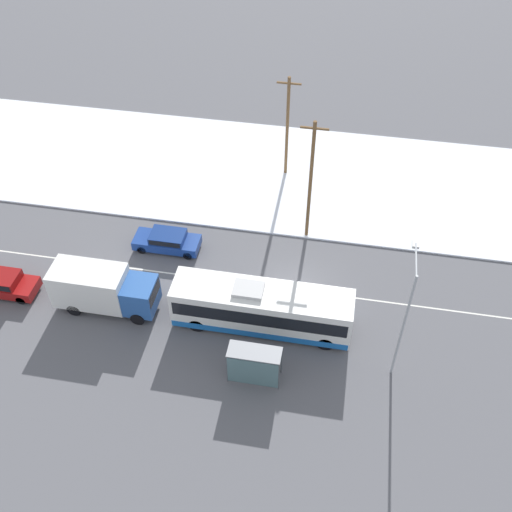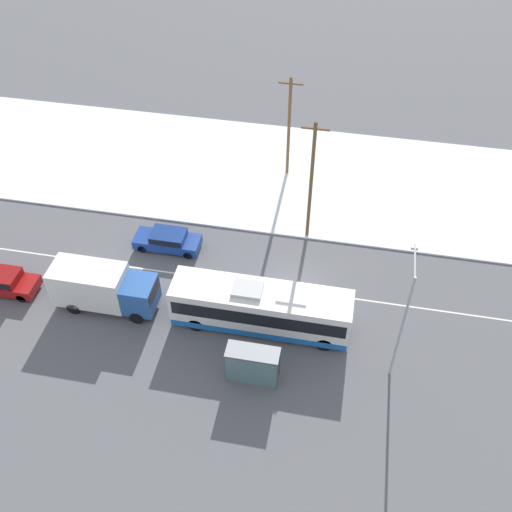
{
  "view_description": "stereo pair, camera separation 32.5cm",
  "coord_description": "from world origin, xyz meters",
  "px_view_note": "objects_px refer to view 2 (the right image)",
  "views": [
    {
      "loc": [
        2.29,
        -26.61,
        29.08
      ],
      "look_at": [
        -2.77,
        1.28,
        1.4
      ],
      "focal_mm": 42.0,
      "sensor_mm": 36.0,
      "label": 1
    },
    {
      "loc": [
        2.61,
        -26.55,
        29.08
      ],
      "look_at": [
        -2.77,
        1.28,
        1.4
      ],
      "focal_mm": 42.0,
      "sensor_mm": 36.0,
      "label": 2
    }
  ],
  "objects_px": {
    "bus_shelter": "(252,363)",
    "city_bus": "(261,308)",
    "box_truck": "(102,287)",
    "pedestrian_at_stop": "(265,354)",
    "streetlamp": "(405,309)",
    "sedan_car": "(168,239)",
    "parked_car_near_truck": "(5,281)",
    "utility_pole_roadside": "(311,181)",
    "utility_pole_snowlot": "(289,126)"
  },
  "relations": [
    {
      "from": "streetlamp",
      "to": "utility_pole_snowlot",
      "type": "height_order",
      "value": "utility_pole_snowlot"
    },
    {
      "from": "parked_car_near_truck",
      "to": "streetlamp",
      "type": "xyz_separation_m",
      "value": [
        24.87,
        -1.36,
        4.27
      ]
    },
    {
      "from": "parked_car_near_truck",
      "to": "pedestrian_at_stop",
      "type": "relative_size",
      "value": 2.5
    },
    {
      "from": "bus_shelter",
      "to": "city_bus",
      "type": "bearing_deg",
      "value": 93.66
    },
    {
      "from": "streetlamp",
      "to": "utility_pole_snowlot",
      "type": "relative_size",
      "value": 0.95
    },
    {
      "from": "box_truck",
      "to": "pedestrian_at_stop",
      "type": "bearing_deg",
      "value": -13.87
    },
    {
      "from": "box_truck",
      "to": "sedan_car",
      "type": "distance_m",
      "value": 6.42
    },
    {
      "from": "city_bus",
      "to": "streetlamp",
      "type": "height_order",
      "value": "streetlamp"
    },
    {
      "from": "parked_car_near_truck",
      "to": "box_truck",
      "type": "bearing_deg",
      "value": -0.17
    },
    {
      "from": "bus_shelter",
      "to": "utility_pole_roadside",
      "type": "bearing_deg",
      "value": 83.38
    },
    {
      "from": "utility_pole_roadside",
      "to": "city_bus",
      "type": "bearing_deg",
      "value": -101.46
    },
    {
      "from": "city_bus",
      "to": "bus_shelter",
      "type": "xyz_separation_m",
      "value": [
        0.27,
        -4.17,
        0.12
      ]
    },
    {
      "from": "city_bus",
      "to": "utility_pole_roadside",
      "type": "xyz_separation_m",
      "value": [
        1.76,
        8.67,
        3.36
      ]
    },
    {
      "from": "city_bus",
      "to": "box_truck",
      "type": "bearing_deg",
      "value": -178.5
    },
    {
      "from": "box_truck",
      "to": "pedestrian_at_stop",
      "type": "relative_size",
      "value": 3.95
    },
    {
      "from": "sedan_car",
      "to": "bus_shelter",
      "type": "height_order",
      "value": "bus_shelter"
    },
    {
      "from": "sedan_car",
      "to": "utility_pole_snowlot",
      "type": "xyz_separation_m",
      "value": [
        6.86,
        10.18,
        3.66
      ]
    },
    {
      "from": "streetlamp",
      "to": "pedestrian_at_stop",
      "type": "bearing_deg",
      "value": -169.53
    },
    {
      "from": "sedan_car",
      "to": "parked_car_near_truck",
      "type": "distance_m",
      "value": 10.92
    },
    {
      "from": "box_truck",
      "to": "pedestrian_at_stop",
      "type": "xyz_separation_m",
      "value": [
        10.83,
        -2.67,
        -0.67
      ]
    },
    {
      "from": "utility_pole_roadside",
      "to": "sedan_car",
      "type": "bearing_deg",
      "value": -162.14
    },
    {
      "from": "sedan_car",
      "to": "streetlamp",
      "type": "bearing_deg",
      "value": 155.2
    },
    {
      "from": "sedan_car",
      "to": "pedestrian_at_stop",
      "type": "relative_size",
      "value": 2.79
    },
    {
      "from": "sedan_car",
      "to": "streetlamp",
      "type": "height_order",
      "value": "streetlamp"
    },
    {
      "from": "sedan_car",
      "to": "streetlamp",
      "type": "distance_m",
      "value": 17.79
    },
    {
      "from": "streetlamp",
      "to": "utility_pole_roadside",
      "type": "xyz_separation_m",
      "value": [
        -6.24,
        10.27,
        -0.16
      ]
    },
    {
      "from": "bus_shelter",
      "to": "pedestrian_at_stop",
      "type": "bearing_deg",
      "value": 66.72
    },
    {
      "from": "parked_car_near_truck",
      "to": "utility_pole_snowlot",
      "type": "height_order",
      "value": "utility_pole_snowlot"
    },
    {
      "from": "box_truck",
      "to": "parked_car_near_truck",
      "type": "xyz_separation_m",
      "value": [
        -6.84,
        0.02,
        -0.86
      ]
    },
    {
      "from": "box_truck",
      "to": "utility_pole_roadside",
      "type": "height_order",
      "value": "utility_pole_roadside"
    },
    {
      "from": "box_truck",
      "to": "bus_shelter",
      "type": "xyz_separation_m",
      "value": [
        10.3,
        -3.9,
        0.0
      ]
    },
    {
      "from": "sedan_car",
      "to": "pedestrian_at_stop",
      "type": "distance_m",
      "value": 12.04
    },
    {
      "from": "pedestrian_at_stop",
      "to": "streetlamp",
      "type": "height_order",
      "value": "streetlamp"
    },
    {
      "from": "pedestrian_at_stop",
      "to": "bus_shelter",
      "type": "distance_m",
      "value": 1.5
    },
    {
      "from": "box_truck",
      "to": "bus_shelter",
      "type": "height_order",
      "value": "box_truck"
    },
    {
      "from": "box_truck",
      "to": "sedan_car",
      "type": "relative_size",
      "value": 1.41
    },
    {
      "from": "box_truck",
      "to": "bus_shelter",
      "type": "relative_size",
      "value": 2.17
    },
    {
      "from": "box_truck",
      "to": "sedan_car",
      "type": "height_order",
      "value": "box_truck"
    },
    {
      "from": "pedestrian_at_stop",
      "to": "utility_pole_snowlot",
      "type": "xyz_separation_m",
      "value": [
        -1.6,
        18.75,
        3.41
      ]
    },
    {
      "from": "bus_shelter",
      "to": "utility_pole_roadside",
      "type": "xyz_separation_m",
      "value": [
        1.49,
        12.83,
        3.24
      ]
    },
    {
      "from": "streetlamp",
      "to": "city_bus",
      "type": "bearing_deg",
      "value": 168.65
    },
    {
      "from": "parked_car_near_truck",
      "to": "bus_shelter",
      "type": "distance_m",
      "value": 17.6
    },
    {
      "from": "utility_pole_roadside",
      "to": "streetlamp",
      "type": "bearing_deg",
      "value": -58.7
    },
    {
      "from": "sedan_car",
      "to": "parked_car_near_truck",
      "type": "height_order",
      "value": "parked_car_near_truck"
    },
    {
      "from": "box_truck",
      "to": "utility_pole_snowlot",
      "type": "height_order",
      "value": "utility_pole_snowlot"
    },
    {
      "from": "city_bus",
      "to": "utility_pole_roadside",
      "type": "bearing_deg",
      "value": 78.54
    },
    {
      "from": "box_truck",
      "to": "bus_shelter",
      "type": "distance_m",
      "value": 11.01
    },
    {
      "from": "bus_shelter",
      "to": "utility_pole_snowlot",
      "type": "distance_m",
      "value": 20.19
    },
    {
      "from": "parked_car_near_truck",
      "to": "city_bus",
      "type": "bearing_deg",
      "value": 0.82
    },
    {
      "from": "city_bus",
      "to": "parked_car_near_truck",
      "type": "height_order",
      "value": "city_bus"
    }
  ]
}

